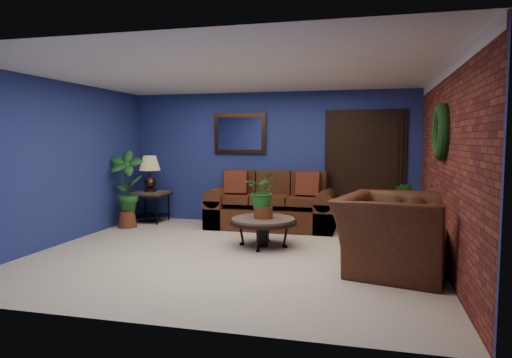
% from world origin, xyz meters
% --- Properties ---
extents(floor, '(5.50, 5.50, 0.00)m').
position_xyz_m(floor, '(0.00, 0.00, 0.00)').
color(floor, beige).
rests_on(floor, ground).
extents(wall_back, '(5.50, 0.04, 2.50)m').
position_xyz_m(wall_back, '(0.00, 2.50, 1.25)').
color(wall_back, navy).
rests_on(wall_back, ground).
extents(wall_left, '(0.04, 5.00, 2.50)m').
position_xyz_m(wall_left, '(-2.75, 0.00, 1.25)').
color(wall_left, navy).
rests_on(wall_left, ground).
extents(wall_right_brick, '(0.04, 5.00, 2.50)m').
position_xyz_m(wall_right_brick, '(2.75, 0.00, 1.25)').
color(wall_right_brick, maroon).
rests_on(wall_right_brick, ground).
extents(ceiling, '(5.50, 5.00, 0.02)m').
position_xyz_m(ceiling, '(0.00, 0.00, 2.50)').
color(ceiling, white).
rests_on(ceiling, wall_back).
extents(crown_molding, '(0.03, 5.00, 0.14)m').
position_xyz_m(crown_molding, '(2.72, 0.00, 2.43)').
color(crown_molding, white).
rests_on(crown_molding, wall_right_brick).
extents(wall_mirror, '(1.02, 0.06, 0.77)m').
position_xyz_m(wall_mirror, '(-0.60, 2.46, 1.72)').
color(wall_mirror, '#3D2614').
rests_on(wall_mirror, wall_back).
extents(closet_door, '(1.44, 0.06, 2.18)m').
position_xyz_m(closet_door, '(1.75, 2.47, 1.05)').
color(closet_door, black).
rests_on(closet_door, wall_back).
extents(wreath, '(0.16, 0.72, 0.72)m').
position_xyz_m(wreath, '(2.69, 0.05, 1.70)').
color(wreath, black).
rests_on(wreath, wall_right_brick).
extents(sofa, '(2.28, 0.99, 1.03)m').
position_xyz_m(sofa, '(0.12, 2.09, 0.34)').
color(sofa, '#4D2616').
rests_on(sofa, ground).
extents(coffee_table, '(1.01, 1.01, 0.43)m').
position_xyz_m(coffee_table, '(0.30, 0.57, 0.37)').
color(coffee_table, '#494440').
rests_on(coffee_table, ground).
extents(end_table, '(0.65, 0.65, 0.59)m').
position_xyz_m(end_table, '(-2.30, 2.05, 0.46)').
color(end_table, '#494440').
rests_on(end_table, ground).
extents(table_lamp, '(0.40, 0.40, 0.67)m').
position_xyz_m(table_lamp, '(-2.30, 2.05, 1.03)').
color(table_lamp, '#3D2614').
rests_on(table_lamp, end_table).
extents(side_chair, '(0.51, 0.51, 1.02)m').
position_xyz_m(side_chair, '(0.40, 2.12, 0.58)').
color(side_chair, brown).
rests_on(side_chair, ground).
extents(armchair, '(1.56, 1.69, 0.93)m').
position_xyz_m(armchair, '(2.15, -0.27, 0.46)').
color(armchair, '#4D2616').
rests_on(armchair, ground).
extents(coffee_plant, '(0.56, 0.50, 0.70)m').
position_xyz_m(coffee_plant, '(0.30, 0.57, 0.82)').
color(coffee_plant, '#5E2F17').
rests_on(coffee_plant, coffee_table).
extents(floor_plant, '(0.48, 0.43, 0.89)m').
position_xyz_m(floor_plant, '(2.35, 1.90, 0.47)').
color(floor_plant, '#5E2F17').
rests_on(floor_plant, ground).
extents(tall_plant, '(0.71, 0.57, 1.42)m').
position_xyz_m(tall_plant, '(-2.45, 1.42, 0.77)').
color(tall_plant, brown).
rests_on(tall_plant, ground).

